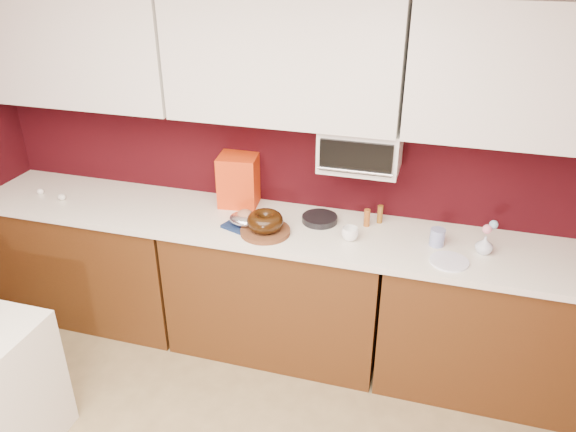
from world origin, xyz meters
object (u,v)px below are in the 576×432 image
(coffee_mug, at_px, (350,233))
(toaster_oven, at_px, (361,148))
(pandoro_box, at_px, (239,180))
(foil_ham_nest, at_px, (245,219))
(bundt_cake, at_px, (265,221))
(flower_vase, at_px, (485,244))
(blue_jar, at_px, (437,237))

(coffee_mug, bearing_deg, toaster_oven, 90.79)
(pandoro_box, relative_size, coffee_mug, 3.49)
(foil_ham_nest, bearing_deg, bundt_cake, -17.60)
(toaster_oven, relative_size, bundt_cake, 2.11)
(toaster_oven, relative_size, foil_ham_nest, 2.30)
(bundt_cake, bearing_deg, flower_vase, 5.79)
(bundt_cake, xyz_separation_m, foil_ham_nest, (-0.14, 0.04, -0.03))
(bundt_cake, distance_m, flower_vase, 1.22)
(bundt_cake, bearing_deg, blue_jar, 8.36)
(toaster_oven, height_order, blue_jar, toaster_oven)
(foil_ham_nest, xyz_separation_m, pandoro_box, (-0.15, 0.29, 0.11))
(pandoro_box, bearing_deg, blue_jar, -16.02)
(toaster_oven, bearing_deg, flower_vase, -12.83)
(flower_vase, bearing_deg, blue_jar, 175.77)
(toaster_oven, distance_m, bundt_cake, 0.69)
(pandoro_box, bearing_deg, flower_vase, -15.26)
(foil_ham_nest, height_order, blue_jar, blue_jar)
(foil_ham_nest, bearing_deg, pandoro_box, 116.75)
(pandoro_box, distance_m, flower_vase, 1.52)
(bundt_cake, distance_m, blue_jar, 0.98)
(pandoro_box, bearing_deg, toaster_oven, -10.63)
(toaster_oven, xyz_separation_m, bundt_cake, (-0.48, -0.29, -0.39))
(pandoro_box, xyz_separation_m, flower_vase, (1.50, -0.21, -0.11))
(bundt_cake, height_order, foil_ham_nest, bundt_cake)
(coffee_mug, xyz_separation_m, blue_jar, (0.48, 0.08, 0.00))
(bundt_cake, bearing_deg, toaster_oven, 30.96)
(flower_vase, bearing_deg, pandoro_box, 171.91)
(foil_ham_nest, relative_size, pandoro_box, 0.60)
(toaster_oven, xyz_separation_m, coffee_mug, (0.00, -0.23, -0.43))
(blue_jar, distance_m, flower_vase, 0.25)
(bundt_cake, height_order, pandoro_box, pandoro_box)
(toaster_oven, height_order, bundt_cake, toaster_oven)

